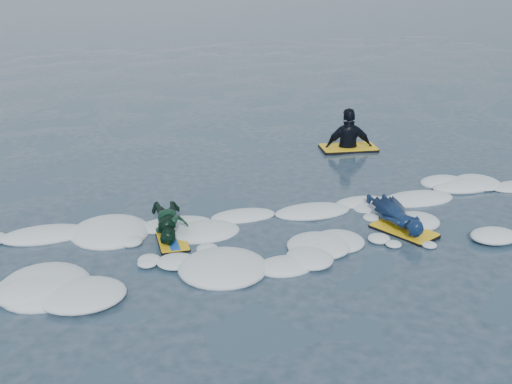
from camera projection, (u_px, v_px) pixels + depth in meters
ground at (272, 258)px, 8.74m from camera, size 120.00×120.00×0.00m
foam_band at (252, 229)px, 9.67m from camera, size 12.00×3.10×0.30m
prone_woman_unit at (398, 216)px, 9.63m from camera, size 0.89×1.51×0.37m
prone_child_unit at (170, 225)px, 9.26m from camera, size 0.70×1.18×0.43m
waiting_rider_unit at (348, 149)px, 13.40m from camera, size 1.23×0.77×1.75m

